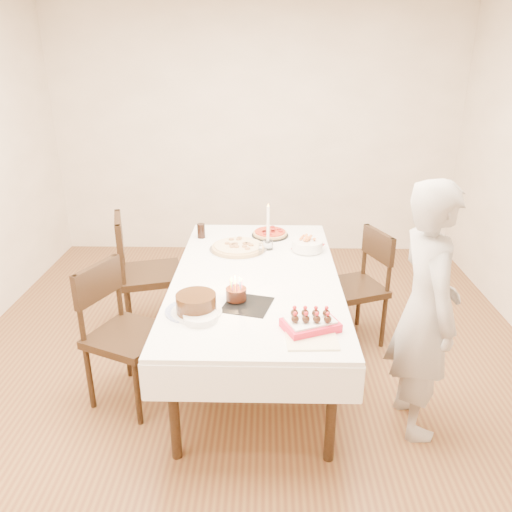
{
  "coord_description": "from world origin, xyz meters",
  "views": [
    {
      "loc": [
        0.12,
        -3.13,
        2.19
      ],
      "look_at": [
        0.05,
        0.06,
        0.89
      ],
      "focal_mm": 35.0,
      "sensor_mm": 36.0,
      "label": 1
    }
  ],
  "objects_px": {
    "chair_right_savory": "(353,288)",
    "pizza_pepperoni": "(270,233)",
    "pizza_white": "(238,247)",
    "pasta_bowl": "(307,245)",
    "layer_cake": "(196,304)",
    "chair_left_savory": "(151,274)",
    "taper_candle": "(268,226)",
    "dining_table": "(256,321)",
    "chair_left_dessert": "(128,337)",
    "strawberry_box": "(310,323)",
    "person": "(425,312)",
    "cola_glass": "(201,231)",
    "birthday_cake": "(236,289)"
  },
  "relations": [
    {
      "from": "chair_right_savory",
      "to": "pizza_pepperoni",
      "type": "height_order",
      "value": "chair_right_savory"
    },
    {
      "from": "pizza_white",
      "to": "pizza_pepperoni",
      "type": "relative_size",
      "value": 1.46
    },
    {
      "from": "pasta_bowl",
      "to": "layer_cake",
      "type": "relative_size",
      "value": 0.78
    },
    {
      "from": "chair_left_savory",
      "to": "layer_cake",
      "type": "distance_m",
      "value": 1.22
    },
    {
      "from": "chair_right_savory",
      "to": "taper_candle",
      "type": "bearing_deg",
      "value": 149.94
    },
    {
      "from": "chair_right_savory",
      "to": "chair_left_savory",
      "type": "height_order",
      "value": "chair_left_savory"
    },
    {
      "from": "pizza_pepperoni",
      "to": "layer_cake",
      "type": "xyz_separation_m",
      "value": [
        -0.44,
        -1.36,
        0.04
      ]
    },
    {
      "from": "pizza_pepperoni",
      "to": "pasta_bowl",
      "type": "bearing_deg",
      "value": -49.5
    },
    {
      "from": "dining_table",
      "to": "chair_left_savory",
      "type": "distance_m",
      "value": 1.0
    },
    {
      "from": "chair_left_dessert",
      "to": "pizza_white",
      "type": "xyz_separation_m",
      "value": [
        0.67,
        0.87,
        0.29
      ]
    },
    {
      "from": "chair_left_dessert",
      "to": "strawberry_box",
      "type": "xyz_separation_m",
      "value": [
        1.14,
        -0.34,
        0.31
      ]
    },
    {
      "from": "person",
      "to": "pizza_white",
      "type": "distance_m",
      "value": 1.56
    },
    {
      "from": "dining_table",
      "to": "pizza_white",
      "type": "relative_size",
      "value": 4.73
    },
    {
      "from": "pizza_white",
      "to": "pizza_pepperoni",
      "type": "xyz_separation_m",
      "value": [
        0.25,
        0.33,
        0.0
      ]
    },
    {
      "from": "dining_table",
      "to": "person",
      "type": "height_order",
      "value": "person"
    },
    {
      "from": "person",
      "to": "pasta_bowl",
      "type": "height_order",
      "value": "person"
    },
    {
      "from": "chair_right_savory",
      "to": "taper_candle",
      "type": "height_order",
      "value": "taper_candle"
    },
    {
      "from": "pasta_bowl",
      "to": "cola_glass",
      "type": "xyz_separation_m",
      "value": [
        -0.86,
        0.28,
        0.01
      ]
    },
    {
      "from": "chair_right_savory",
      "to": "layer_cake",
      "type": "height_order",
      "value": "chair_right_savory"
    },
    {
      "from": "chair_left_savory",
      "to": "pizza_white",
      "type": "bearing_deg",
      "value": 161.23
    },
    {
      "from": "chair_right_savory",
      "to": "pizza_pepperoni",
      "type": "xyz_separation_m",
      "value": [
        -0.66,
        0.41,
        0.31
      ]
    },
    {
      "from": "pasta_bowl",
      "to": "layer_cake",
      "type": "distance_m",
      "value": 1.26
    },
    {
      "from": "dining_table",
      "to": "chair_left_dessert",
      "type": "height_order",
      "value": "chair_left_dessert"
    },
    {
      "from": "pizza_white",
      "to": "chair_left_dessert",
      "type": "bearing_deg",
      "value": -127.61
    },
    {
      "from": "layer_cake",
      "to": "chair_right_savory",
      "type": "bearing_deg",
      "value": 40.88
    },
    {
      "from": "chair_left_dessert",
      "to": "layer_cake",
      "type": "distance_m",
      "value": 0.6
    },
    {
      "from": "birthday_cake",
      "to": "pizza_pepperoni",
      "type": "bearing_deg",
      "value": 79.77
    },
    {
      "from": "chair_right_savory",
      "to": "chair_left_dessert",
      "type": "relative_size",
      "value": 0.96
    },
    {
      "from": "dining_table",
      "to": "person",
      "type": "bearing_deg",
      "value": -31.08
    },
    {
      "from": "pasta_bowl",
      "to": "taper_candle",
      "type": "distance_m",
      "value": 0.34
    },
    {
      "from": "strawberry_box",
      "to": "dining_table",
      "type": "bearing_deg",
      "value": 113.21
    },
    {
      "from": "pizza_pepperoni",
      "to": "pasta_bowl",
      "type": "distance_m",
      "value": 0.45
    },
    {
      "from": "chair_left_savory",
      "to": "birthday_cake",
      "type": "distance_m",
      "value": 1.22
    },
    {
      "from": "pizza_pepperoni",
      "to": "strawberry_box",
      "type": "height_order",
      "value": "strawberry_box"
    },
    {
      "from": "person",
      "to": "layer_cake",
      "type": "distance_m",
      "value": 1.34
    },
    {
      "from": "chair_right_savory",
      "to": "chair_left_dessert",
      "type": "xyz_separation_m",
      "value": [
        -1.58,
        -0.79,
        0.02
      ]
    },
    {
      "from": "chair_right_savory",
      "to": "chair_left_dessert",
      "type": "height_order",
      "value": "chair_left_dessert"
    },
    {
      "from": "chair_left_dessert",
      "to": "person",
      "type": "distance_m",
      "value": 1.85
    },
    {
      "from": "layer_cake",
      "to": "strawberry_box",
      "type": "xyz_separation_m",
      "value": [
        0.66,
        -0.18,
        -0.02
      ]
    },
    {
      "from": "pasta_bowl",
      "to": "layer_cake",
      "type": "height_order",
      "value": "layer_cake"
    },
    {
      "from": "pizza_white",
      "to": "pizza_pepperoni",
      "type": "bearing_deg",
      "value": 52.5
    },
    {
      "from": "chair_left_savory",
      "to": "pasta_bowl",
      "type": "relative_size",
      "value": 4.34
    },
    {
      "from": "pizza_white",
      "to": "layer_cake",
      "type": "xyz_separation_m",
      "value": [
        -0.19,
        -1.03,
        0.04
      ]
    },
    {
      "from": "dining_table",
      "to": "birthday_cake",
      "type": "xyz_separation_m",
      "value": [
        -0.11,
        -0.41,
        0.46
      ]
    },
    {
      "from": "chair_right_savory",
      "to": "layer_cake",
      "type": "relative_size",
      "value": 3.04
    },
    {
      "from": "birthday_cake",
      "to": "pizza_white",
      "type": "bearing_deg",
      "value": 92.39
    },
    {
      "from": "chair_right_savory",
      "to": "birthday_cake",
      "type": "bearing_deg",
      "value": -159.26
    },
    {
      "from": "pizza_white",
      "to": "strawberry_box",
      "type": "bearing_deg",
      "value": -68.64
    },
    {
      "from": "chair_right_savory",
      "to": "person",
      "type": "height_order",
      "value": "person"
    },
    {
      "from": "person",
      "to": "birthday_cake",
      "type": "height_order",
      "value": "person"
    }
  ]
}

